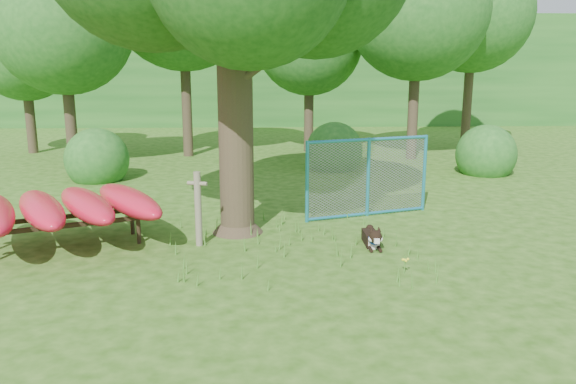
{
  "coord_description": "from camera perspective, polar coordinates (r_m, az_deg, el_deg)",
  "views": [
    {
      "loc": [
        -0.22,
        -8.56,
        3.17
      ],
      "look_at": [
        0.2,
        1.2,
        1.0
      ],
      "focal_mm": 35.0,
      "sensor_mm": 36.0,
      "label": 1
    }
  ],
  "objects": [
    {
      "name": "bg_tree_d",
      "position": [
        20.33,
        13.06,
        17.62
      ],
      "size": [
        4.8,
        4.8,
        7.5
      ],
      "color": "#33291C",
      "rests_on": "ground"
    },
    {
      "name": "bg_tree_e",
      "position": [
        24.1,
        18.31,
        16.83
      ],
      "size": [
        4.6,
        4.6,
        7.55
      ],
      "color": "#33291C",
      "rests_on": "ground"
    },
    {
      "name": "wooden_post",
      "position": [
        10.21,
        -9.12,
        -1.51
      ],
      "size": [
        0.37,
        0.17,
        1.36
      ],
      "rotation": [
        0.0,
        0.0,
        -0.26
      ],
      "color": "#6A624F",
      "rests_on": "ground"
    },
    {
      "name": "wildflower_clump",
      "position": [
        9.03,
        11.78,
        -6.89
      ],
      "size": [
        0.12,
        0.13,
        0.26
      ],
      "rotation": [
        0.0,
        0.0,
        -0.36
      ],
      "color": "#478029",
      "rests_on": "ground"
    },
    {
      "name": "shrub_mid",
      "position": [
        17.98,
        4.68,
        2.33
      ],
      "size": [
        1.8,
        1.8,
        1.8
      ],
      "primitive_type": "sphere",
      "color": "#1E5B1D",
      "rests_on": "ground"
    },
    {
      "name": "bg_tree_f",
      "position": [
        23.29,
        -25.27,
        12.75
      ],
      "size": [
        3.6,
        3.6,
        5.55
      ],
      "color": "#33291C",
      "rests_on": "ground"
    },
    {
      "name": "bg_tree_c",
      "position": [
        21.65,
        2.18,
        15.0
      ],
      "size": [
        4.0,
        4.0,
        6.12
      ],
      "color": "#33291C",
      "rests_on": "ground"
    },
    {
      "name": "shrub_right",
      "position": [
        18.15,
        19.33,
        1.75
      ],
      "size": [
        1.8,
        1.8,
        1.8
      ],
      "primitive_type": "sphere",
      "color": "#1E5B1D",
      "rests_on": "ground"
    },
    {
      "name": "fence_section",
      "position": [
        12.22,
        8.14,
        1.5
      ],
      "size": [
        2.81,
        1.0,
        2.86
      ],
      "rotation": [
        0.0,
        0.0,
        0.32
      ],
      "color": "teal",
      "rests_on": "ground"
    },
    {
      "name": "shrub_left",
      "position": [
        17.05,
        -18.69,
        1.15
      ],
      "size": [
        1.8,
        1.8,
        1.8
      ],
      "primitive_type": "sphere",
      "color": "#1E5B1D",
      "rests_on": "ground"
    },
    {
      "name": "bg_tree_a",
      "position": [
        19.64,
        -21.94,
        15.5
      ],
      "size": [
        4.4,
        4.4,
        6.7
      ],
      "color": "#33291C",
      "rests_on": "ground"
    },
    {
      "name": "wooded_hillside",
      "position": [
        36.56,
        -2.15,
        12.25
      ],
      "size": [
        80.0,
        12.0,
        6.0
      ],
      "primitive_type": "cube",
      "color": "#1E5B1D",
      "rests_on": "ground"
    },
    {
      "name": "husky_dog",
      "position": [
        10.28,
        8.57,
        -4.65
      ],
      "size": [
        0.25,
        1.02,
        0.45
      ],
      "rotation": [
        0.0,
        0.0,
        -0.0
      ],
      "color": "black",
      "rests_on": "ground"
    },
    {
      "name": "ground",
      "position": [
        9.13,
        -0.94,
        -7.79
      ],
      "size": [
        80.0,
        80.0,
        0.0
      ],
      "primitive_type": "plane",
      "color": "#234D0F",
      "rests_on": "ground"
    },
    {
      "name": "kayak_rack",
      "position": [
        10.74,
        -21.78,
        -1.44
      ],
      "size": [
        4.03,
        3.62,
        0.97
      ],
      "rotation": [
        0.0,
        0.0,
        0.4
      ],
      "color": "black",
      "rests_on": "ground"
    }
  ]
}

